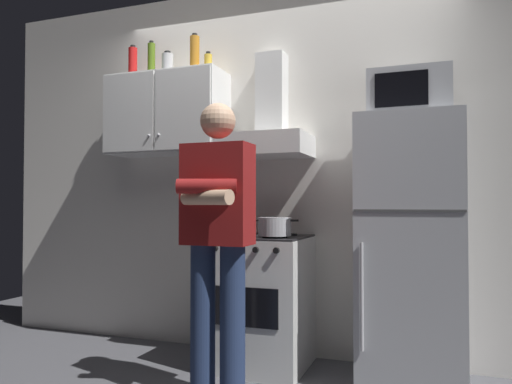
{
  "coord_description": "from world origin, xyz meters",
  "views": [
    {
      "loc": [
        1.03,
        -2.84,
        1.07
      ],
      "look_at": [
        0.0,
        0.0,
        1.15
      ],
      "focal_mm": 34.42,
      "sensor_mm": 36.0,
      "label": 1
    }
  ],
  "objects_px": {
    "person_standing": "(217,236)",
    "bottle_soda_red": "(133,63)",
    "upper_cabinet": "(167,114)",
    "range_hood": "(268,129)",
    "bottle_spice_jar": "(208,61)",
    "bottle_canister_steel": "(167,65)",
    "cooking_pot": "(275,227)",
    "bottle_olive_oil": "(151,59)",
    "refrigerator": "(411,250)",
    "microwave": "(410,95)",
    "bottle_liquor_amber": "(195,53)",
    "stove_oven": "(262,301)"
  },
  "relations": [
    {
      "from": "person_standing",
      "to": "bottle_soda_red",
      "type": "height_order",
      "value": "bottle_soda_red"
    },
    {
      "from": "refrigerator",
      "to": "person_standing",
      "type": "distance_m",
      "value": 1.17
    },
    {
      "from": "stove_oven",
      "to": "bottle_olive_oil",
      "type": "relative_size",
      "value": 3.31
    },
    {
      "from": "range_hood",
      "to": "upper_cabinet",
      "type": "bearing_deg",
      "value": -179.91
    },
    {
      "from": "bottle_soda_red",
      "to": "cooking_pot",
      "type": "bearing_deg",
      "value": -11.45
    },
    {
      "from": "stove_oven",
      "to": "bottle_canister_steel",
      "type": "relative_size",
      "value": 4.67
    },
    {
      "from": "bottle_canister_steel",
      "to": "stove_oven",
      "type": "bearing_deg",
      "value": -10.88
    },
    {
      "from": "range_hood",
      "to": "bottle_liquor_amber",
      "type": "distance_m",
      "value": 0.81
    },
    {
      "from": "stove_oven",
      "to": "bottle_liquor_amber",
      "type": "distance_m",
      "value": 1.84
    },
    {
      "from": "bottle_olive_oil",
      "to": "upper_cabinet",
      "type": "bearing_deg",
      "value": 8.36
    },
    {
      "from": "range_hood",
      "to": "cooking_pot",
      "type": "height_order",
      "value": "range_hood"
    },
    {
      "from": "microwave",
      "to": "bottle_spice_jar",
      "type": "relative_size",
      "value": 3.77
    },
    {
      "from": "range_hood",
      "to": "microwave",
      "type": "height_order",
      "value": "range_hood"
    },
    {
      "from": "bottle_spice_jar",
      "to": "bottle_canister_steel",
      "type": "xyz_separation_m",
      "value": [
        -0.37,
        0.06,
        0.03
      ]
    },
    {
      "from": "person_standing",
      "to": "cooking_pot",
      "type": "xyz_separation_m",
      "value": [
        0.18,
        0.49,
        0.03
      ]
    },
    {
      "from": "stove_oven",
      "to": "range_hood",
      "type": "height_order",
      "value": "range_hood"
    },
    {
      "from": "range_hood",
      "to": "bottle_spice_jar",
      "type": "height_order",
      "value": "bottle_spice_jar"
    },
    {
      "from": "bottle_olive_oil",
      "to": "range_hood",
      "type": "bearing_deg",
      "value": 1.21
    },
    {
      "from": "upper_cabinet",
      "to": "bottle_canister_steel",
      "type": "bearing_deg",
      "value": 112.79
    },
    {
      "from": "range_hood",
      "to": "bottle_soda_red",
      "type": "bearing_deg",
      "value": 179.77
    },
    {
      "from": "cooking_pot",
      "to": "bottle_canister_steel",
      "type": "distance_m",
      "value": 1.55
    },
    {
      "from": "range_hood",
      "to": "bottle_olive_oil",
      "type": "distance_m",
      "value": 1.09
    },
    {
      "from": "stove_oven",
      "to": "cooking_pot",
      "type": "xyz_separation_m",
      "value": [
        0.13,
        -0.12,
        0.5
      ]
    },
    {
      "from": "bottle_olive_oil",
      "to": "bottle_soda_red",
      "type": "height_order",
      "value": "bottle_olive_oil"
    },
    {
      "from": "cooking_pot",
      "to": "bottle_liquor_amber",
      "type": "bearing_deg",
      "value": 161.56
    },
    {
      "from": "stove_oven",
      "to": "bottle_soda_red",
      "type": "bearing_deg",
      "value": 173.24
    },
    {
      "from": "bottle_canister_steel",
      "to": "bottle_liquor_amber",
      "type": "bearing_deg",
      "value": -10.17
    },
    {
      "from": "bottle_spice_jar",
      "to": "bottle_soda_red",
      "type": "relative_size",
      "value": 0.49
    },
    {
      "from": "bottle_liquor_amber",
      "to": "bottle_olive_oil",
      "type": "distance_m",
      "value": 0.36
    },
    {
      "from": "upper_cabinet",
      "to": "refrigerator",
      "type": "height_order",
      "value": "upper_cabinet"
    },
    {
      "from": "refrigerator",
      "to": "bottle_liquor_amber",
      "type": "height_order",
      "value": "bottle_liquor_amber"
    },
    {
      "from": "stove_oven",
      "to": "microwave",
      "type": "height_order",
      "value": "microwave"
    },
    {
      "from": "range_hood",
      "to": "bottle_liquor_amber",
      "type": "bearing_deg",
      "value": -178.38
    },
    {
      "from": "stove_oven",
      "to": "refrigerator",
      "type": "distance_m",
      "value": 1.02
    },
    {
      "from": "refrigerator",
      "to": "person_standing",
      "type": "relative_size",
      "value": 0.98
    },
    {
      "from": "upper_cabinet",
      "to": "bottle_canister_steel",
      "type": "height_order",
      "value": "bottle_canister_steel"
    },
    {
      "from": "bottle_olive_oil",
      "to": "cooking_pot",
      "type": "bearing_deg",
      "value": -12.12
    },
    {
      "from": "microwave",
      "to": "bottle_soda_red",
      "type": "relative_size",
      "value": 1.86
    },
    {
      "from": "upper_cabinet",
      "to": "bottle_spice_jar",
      "type": "bearing_deg",
      "value": -4.58
    },
    {
      "from": "bottle_liquor_amber",
      "to": "bottle_canister_steel",
      "type": "distance_m",
      "value": 0.26
    },
    {
      "from": "cooking_pot",
      "to": "bottle_spice_jar",
      "type": "xyz_separation_m",
      "value": [
        -0.57,
        0.22,
        1.17
      ]
    },
    {
      "from": "cooking_pot",
      "to": "bottle_soda_red",
      "type": "height_order",
      "value": "bottle_soda_red"
    },
    {
      "from": "microwave",
      "to": "bottle_liquor_amber",
      "type": "height_order",
      "value": "bottle_liquor_amber"
    },
    {
      "from": "bottle_olive_oil",
      "to": "person_standing",
      "type": "bearing_deg",
      "value": -39.21
    },
    {
      "from": "refrigerator",
      "to": "bottle_spice_jar",
      "type": "distance_m",
      "value": 1.91
    },
    {
      "from": "upper_cabinet",
      "to": "range_hood",
      "type": "xyz_separation_m",
      "value": [
        0.8,
        0.0,
        -0.15
      ]
    },
    {
      "from": "refrigerator",
      "to": "microwave",
      "type": "height_order",
      "value": "microwave"
    },
    {
      "from": "range_hood",
      "to": "bottle_olive_oil",
      "type": "xyz_separation_m",
      "value": [
        -0.92,
        -0.02,
        0.58
      ]
    },
    {
      "from": "person_standing",
      "to": "bottle_olive_oil",
      "type": "xyz_separation_m",
      "value": [
        -0.87,
        0.71,
        1.27
      ]
    },
    {
      "from": "bottle_spice_jar",
      "to": "bottle_olive_oil",
      "type": "distance_m",
      "value": 0.49
    }
  ]
}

